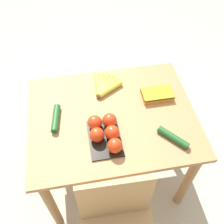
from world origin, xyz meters
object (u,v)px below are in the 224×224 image
Objects in this scene: carrot_bag at (157,94)px; cucumber_near at (173,137)px; banana_bunch at (104,87)px; cucumber_far at (56,118)px; tomato_pack at (105,132)px.

cucumber_near is at bearing 89.64° from carrot_bag.
carrot_bag and cucumber_near have the same top height.
cucumber_near is (-0.32, 0.46, 0.00)m from banana_bunch.
carrot_bag reaches higher than banana_bunch.
tomato_pack is at bearing 148.94° from cucumber_far.
tomato_pack reaches higher than banana_bunch.
tomato_pack is at bearing -13.04° from cucumber_near.
banana_bunch is 0.38m from tomato_pack.
banana_bunch is at bearing -147.18° from cucumber_far.
carrot_bag is 1.01× the size of cucumber_far.
banana_bunch is 0.56m from cucumber_near.
cucumber_far is at bearing 32.82° from banana_bunch.
tomato_pack is 0.32m from cucumber_far.
cucumber_far is at bearing 7.11° from carrot_bag.
cucumber_far is (0.65, -0.25, 0.00)m from cucumber_near.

